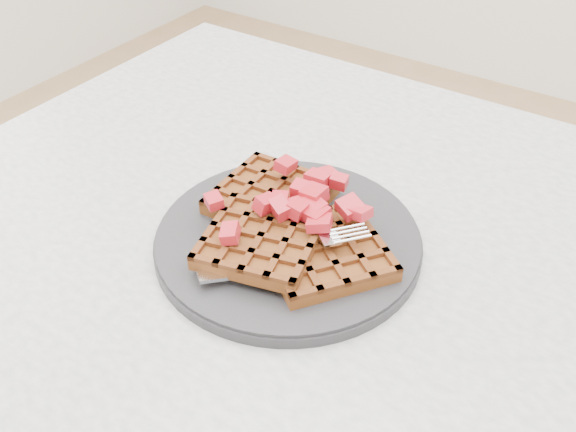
# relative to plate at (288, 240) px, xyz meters

# --- Properties ---
(table) EXTENTS (1.20, 0.80, 0.75)m
(table) POSITION_rel_plate_xyz_m (0.14, 0.02, -0.12)
(table) COLOR silver
(table) RESTS_ON ground
(plate) EXTENTS (0.28, 0.28, 0.02)m
(plate) POSITION_rel_plate_xyz_m (0.00, 0.00, 0.00)
(plate) COLOR #242426
(plate) RESTS_ON table
(waffles) EXTENTS (0.23, 0.20, 0.03)m
(waffles) POSITION_rel_plate_xyz_m (0.00, -0.00, 0.02)
(waffles) COLOR brown
(waffles) RESTS_ON plate
(strawberry_pile) EXTENTS (0.15, 0.15, 0.02)m
(strawberry_pile) POSITION_rel_plate_xyz_m (0.00, -0.00, 0.05)
(strawberry_pile) COLOR maroon
(strawberry_pile) RESTS_ON waffles
(fork) EXTENTS (0.13, 0.15, 0.02)m
(fork) POSITION_rel_plate_xyz_m (0.03, -0.04, 0.02)
(fork) COLOR silver
(fork) RESTS_ON plate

